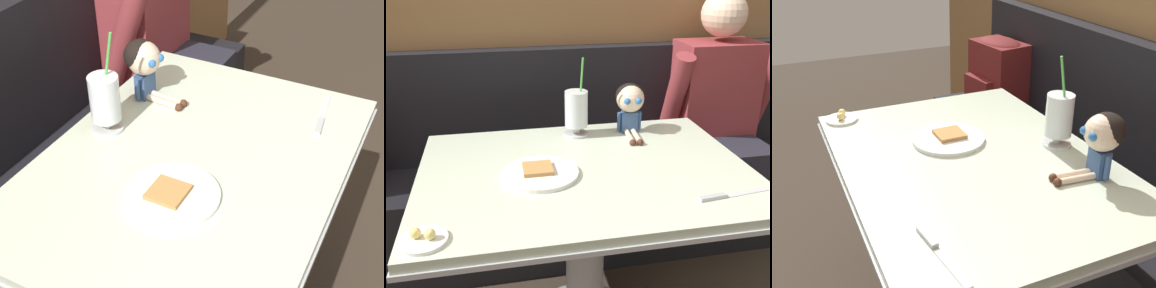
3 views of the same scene
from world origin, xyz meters
The scene contains 7 objects.
booth_bench centered at (0.00, 0.81, 0.33)m, with size 2.60×0.48×1.00m.
diner_table centered at (0.00, 0.18, 0.54)m, with size 1.11×0.81×0.74m.
toast_plate centered at (-0.16, 0.16, 0.75)m, with size 0.25×0.25×0.03m.
milkshake_glass centered at (0.03, 0.48, 0.84)m, with size 0.10×0.10×0.31m.
butter_knife centered at (0.35, -0.09, 0.74)m, with size 0.24×0.05×0.01m.
seated_doll centered at (0.24, 0.47, 0.87)m, with size 0.12×0.22×0.20m.
diner_patron centered at (0.79, 0.76, 0.74)m, with size 0.55×0.48×0.81m.
Camera 1 is at (-1.06, -0.36, 1.69)m, focal length 50.91 mm.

